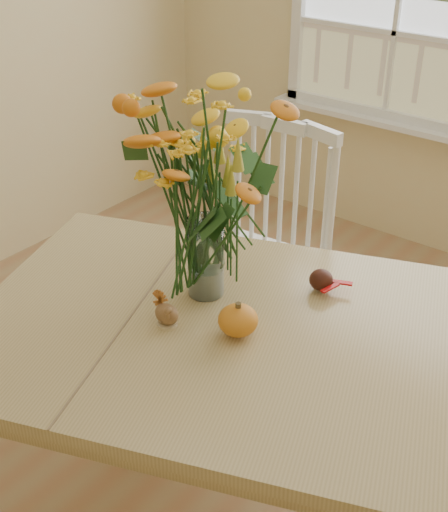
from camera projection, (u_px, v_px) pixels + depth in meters
The scene contains 6 objects.
dining_table at pixel (220, 350), 2.01m from camera, with size 1.72×1.48×0.78m.
windsor_chair at pixel (266, 244), 2.75m from camera, with size 0.52×0.50×1.05m.
flower_vase at pixel (204, 181), 1.92m from camera, with size 0.52×0.52×0.62m.
pumpkin at pixel (238, 322), 1.90m from camera, with size 0.11×0.11×0.09m, color orange.
turkey_figurine at pixel (167, 314), 1.94m from camera, with size 0.08×0.06×0.10m.
dark_gourd at pixel (321, 281), 2.10m from camera, with size 0.13×0.13×0.07m.
Camera 1 is at (0.96, -1.14, 1.95)m, focal length 48.00 mm.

